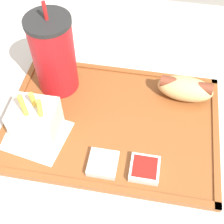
{
  "coord_description": "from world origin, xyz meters",
  "views": [
    {
      "loc": [
        0.1,
        -0.31,
        1.25
      ],
      "look_at": [
        0.03,
        0.04,
        0.77
      ],
      "focal_mm": 50.0,
      "sensor_mm": 36.0,
      "label": 1
    }
  ],
  "objects_px": {
    "soda_cup": "(54,55)",
    "hot_dog_far": "(185,88)",
    "fries_carton": "(36,120)",
    "sauce_cup_mayo": "(103,163)",
    "sauce_cup_ketchup": "(145,169)"
  },
  "relations": [
    {
      "from": "soda_cup",
      "to": "hot_dog_far",
      "type": "xyz_separation_m",
      "value": [
        0.27,
        0.01,
        -0.06
      ]
    },
    {
      "from": "fries_carton",
      "to": "sauce_cup_mayo",
      "type": "bearing_deg",
      "value": -20.64
    },
    {
      "from": "soda_cup",
      "to": "hot_dog_far",
      "type": "bearing_deg",
      "value": 2.46
    },
    {
      "from": "hot_dog_far",
      "to": "sauce_cup_mayo",
      "type": "distance_m",
      "value": 0.23
    },
    {
      "from": "soda_cup",
      "to": "sauce_cup_mayo",
      "type": "distance_m",
      "value": 0.23
    },
    {
      "from": "soda_cup",
      "to": "sauce_cup_ketchup",
      "type": "bearing_deg",
      "value": -40.34
    },
    {
      "from": "sauce_cup_ketchup",
      "to": "soda_cup",
      "type": "bearing_deg",
      "value": 139.66
    },
    {
      "from": "fries_carton",
      "to": "sauce_cup_mayo",
      "type": "xyz_separation_m",
      "value": [
        0.14,
        -0.05,
        -0.03
      ]
    },
    {
      "from": "hot_dog_far",
      "to": "sauce_cup_ketchup",
      "type": "height_order",
      "value": "hot_dog_far"
    },
    {
      "from": "fries_carton",
      "to": "sauce_cup_mayo",
      "type": "height_order",
      "value": "fries_carton"
    },
    {
      "from": "soda_cup",
      "to": "sauce_cup_ketchup",
      "type": "relative_size",
      "value": 3.92
    },
    {
      "from": "hot_dog_far",
      "to": "sauce_cup_mayo",
      "type": "relative_size",
      "value": 2.25
    },
    {
      "from": "hot_dog_far",
      "to": "fries_carton",
      "type": "relative_size",
      "value": 0.97
    },
    {
      "from": "soda_cup",
      "to": "hot_dog_far",
      "type": "distance_m",
      "value": 0.27
    },
    {
      "from": "soda_cup",
      "to": "sauce_cup_ketchup",
      "type": "xyz_separation_m",
      "value": [
        0.2,
        -0.17,
        -0.08
      ]
    }
  ]
}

